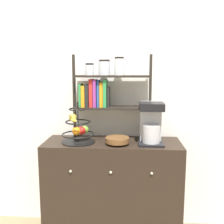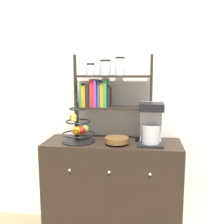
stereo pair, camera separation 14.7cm
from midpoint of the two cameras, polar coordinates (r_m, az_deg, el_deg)
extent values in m
cube|color=silver|center=(2.57, -1.17, 3.32)|extent=(7.00, 0.05, 2.60)
cube|color=black|center=(2.55, -1.63, -16.49)|extent=(1.24, 0.43, 0.92)
sphere|color=#B2AD8C|center=(2.30, -10.87, -12.61)|extent=(0.02, 0.02, 0.02)
sphere|color=#B2AD8C|center=(2.24, -2.21, -13.04)|extent=(0.02, 0.02, 0.02)
sphere|color=#B2AD8C|center=(2.23, 6.73, -13.18)|extent=(0.02, 0.02, 0.02)
cube|color=black|center=(2.34, 6.63, -6.66)|extent=(0.22, 0.25, 0.02)
cube|color=#B7B7BC|center=(2.36, 6.63, -1.93)|extent=(0.19, 0.10, 0.35)
cylinder|color=#B7B7BC|center=(2.30, 6.69, -4.75)|extent=(0.15, 0.15, 0.15)
cube|color=black|center=(2.26, 6.79, 1.19)|extent=(0.21, 0.20, 0.07)
cylinder|color=black|center=(2.40, -9.08, -6.44)|extent=(0.30, 0.30, 0.01)
cylinder|color=black|center=(2.35, -9.19, -2.14)|extent=(0.01, 0.01, 0.36)
torus|color=black|center=(2.38, -9.12, -4.83)|extent=(0.29, 0.29, 0.01)
torus|color=black|center=(2.35, -9.19, -2.14)|extent=(0.23, 0.23, 0.01)
torus|color=black|center=(2.33, -9.27, 0.61)|extent=(0.16, 0.16, 0.01)
sphere|color=red|center=(2.35, -8.38, -4.07)|extent=(0.07, 0.07, 0.07)
sphere|color=#6BAD33|center=(2.39, -7.73, -3.84)|extent=(0.07, 0.07, 0.07)
sphere|color=orange|center=(2.34, -9.56, -4.13)|extent=(0.08, 0.08, 0.08)
ellipsoid|color=yellow|center=(2.34, -10.23, -1.70)|extent=(0.11, 0.15, 0.04)
sphere|color=gold|center=(2.38, -10.31, -1.20)|extent=(0.07, 0.07, 0.07)
cylinder|color=brown|center=(2.30, -0.67, -6.85)|extent=(0.12, 0.12, 0.02)
cylinder|color=brown|center=(2.30, -0.67, -6.09)|extent=(0.21, 0.21, 0.04)
cube|color=black|center=(2.47, -9.89, 3.15)|extent=(0.02, 0.02, 0.78)
cube|color=black|center=(2.41, 6.57, 3.07)|extent=(0.02, 0.02, 0.78)
cube|color=black|center=(2.43, -1.77, 0.94)|extent=(0.68, 0.20, 0.02)
cube|color=black|center=(2.40, -1.80, 7.79)|extent=(0.68, 0.20, 0.02)
cube|color=#2D8C47|center=(2.46, -8.48, 3.64)|extent=(0.02, 0.13, 0.21)
cube|color=orange|center=(2.45, -7.80, 3.45)|extent=(0.03, 0.16, 0.20)
cube|color=black|center=(2.45, -7.02, 3.60)|extent=(0.03, 0.16, 0.21)
cube|color=red|center=(2.44, -6.19, 4.14)|extent=(0.03, 0.13, 0.25)
cube|color=#8C338C|center=(2.43, -5.38, 4.09)|extent=(0.03, 0.16, 0.25)
cube|color=#2D599E|center=(2.43, -4.69, 4.03)|extent=(0.02, 0.12, 0.24)
cube|color=orange|center=(2.42, -4.00, 3.80)|extent=(0.03, 0.12, 0.22)
cube|color=#2D8C47|center=(2.42, -3.22, 4.08)|extent=(0.03, 0.14, 0.25)
cube|color=black|center=(2.42, -2.50, 3.28)|extent=(0.02, 0.12, 0.18)
cylinder|color=silver|center=(2.43, -6.64, 9.05)|extent=(0.08, 0.08, 0.09)
cylinder|color=black|center=(2.43, -6.66, 10.33)|extent=(0.07, 0.07, 0.02)
cylinder|color=silver|center=(2.41, -3.43, 9.46)|extent=(0.11, 0.11, 0.12)
cylinder|color=black|center=(2.41, -3.45, 11.12)|extent=(0.10, 0.10, 0.02)
cylinder|color=silver|center=(2.40, -0.18, 9.77)|extent=(0.09, 0.09, 0.15)
cylinder|color=black|center=(2.40, -0.18, 11.72)|extent=(0.08, 0.08, 0.02)
camera|label=1|loc=(0.07, -91.80, -0.29)|focal=42.00mm
camera|label=2|loc=(0.07, 88.20, 0.29)|focal=42.00mm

